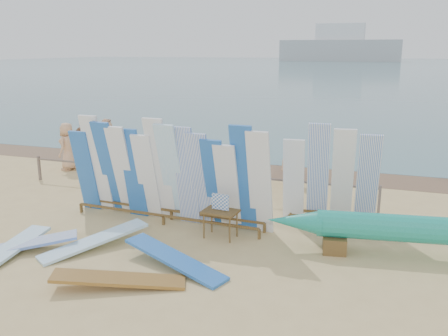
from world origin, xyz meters
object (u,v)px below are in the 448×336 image
(flat_board_b, at_px, (95,248))
(beachgoer_5, at_px, (241,157))
(side_surfboard_rack, at_px, (331,179))
(vendor_table, at_px, (220,223))
(flat_board_c, at_px, (120,286))
(flat_board_a, at_px, (6,257))
(beachgoer_4, at_px, (167,158))
(beachgoer_0, at_px, (68,146))
(beachgoer_11, at_px, (107,138))
(beach_chair_right, at_px, (211,182))
(beachgoer_extra_1, at_px, (84,138))
(beach_chair_left, at_px, (190,180))
(flat_board_d, at_px, (175,267))
(stroller, at_px, (234,180))
(outrigger_canoe, at_px, (422,231))
(beachgoer_6, at_px, (292,162))
(main_surfboard_rack, at_px, (166,176))
(beachgoer_3, at_px, (171,151))
(flat_board_e, at_px, (19,252))

(flat_board_b, bearing_deg, beachgoer_5, 110.31)
(side_surfboard_rack, height_order, vendor_table, side_surfboard_rack)
(flat_board_c, xyz_separation_m, flat_board_a, (-3.24, 0.38, 0.00))
(side_surfboard_rack, height_order, beachgoer_4, side_surfboard_rack)
(flat_board_a, relative_size, beachgoer_0, 1.42)
(beachgoer_5, bearing_deg, beachgoer_0, 34.38)
(beachgoer_11, bearing_deg, beach_chair_right, -160.63)
(beachgoer_extra_1, bearing_deg, beach_chair_left, 140.68)
(vendor_table, distance_m, flat_board_d, 2.04)
(flat_board_d, xyz_separation_m, beach_chair_right, (-1.34, 6.01, 0.25))
(stroller, height_order, beachgoer_extra_1, beachgoer_extra_1)
(side_surfboard_rack, xyz_separation_m, stroller, (-3.40, 2.06, -0.87))
(beachgoer_11, distance_m, beachgoer_5, 6.85)
(outrigger_canoe, relative_size, beachgoer_extra_1, 4.23)
(flat_board_d, height_order, beachgoer_6, beachgoer_6)
(main_surfboard_rack, relative_size, beachgoer_3, 3.78)
(beachgoer_6, xyz_separation_m, beachgoer_3, (-4.93, 0.44, -0.02))
(beachgoer_0, bearing_deg, beachgoer_3, 103.23)
(main_surfboard_rack, distance_m, flat_board_c, 3.99)
(vendor_table, height_order, beachgoer_4, beachgoer_4)
(flat_board_d, relative_size, beachgoer_6, 1.65)
(outrigger_canoe, bearing_deg, flat_board_c, -157.71)
(main_surfboard_rack, xyz_separation_m, flat_board_d, (1.37, -2.55, -1.33))
(flat_board_a, bearing_deg, vendor_table, 29.35)
(beachgoer_5, bearing_deg, beachgoer_4, 53.79)
(outrigger_canoe, height_order, beachgoer_extra_1, beachgoer_extra_1)
(side_surfboard_rack, relative_size, flat_board_b, 1.06)
(flat_board_c, relative_size, beachgoer_5, 1.59)
(side_surfboard_rack, relative_size, beach_chair_left, 3.11)
(main_surfboard_rack, distance_m, beachgoer_3, 5.90)
(beach_chair_left, xyz_separation_m, beachgoer_extra_1, (-6.35, 2.92, 0.58))
(stroller, bearing_deg, outrigger_canoe, -28.33)
(vendor_table, relative_size, flat_board_e, 0.43)
(flat_board_e, bearing_deg, beach_chair_left, 129.06)
(main_surfboard_rack, relative_size, beach_chair_left, 6.51)
(stroller, xyz_separation_m, beachgoer_0, (-7.24, 0.85, 0.52))
(side_surfboard_rack, distance_m, beachgoer_0, 11.03)
(flat_board_e, height_order, beachgoer_3, beachgoer_3)
(flat_board_e, xyz_separation_m, beachgoer_0, (-3.82, 7.16, 0.95))
(beachgoer_4, bearing_deg, beachgoer_3, 127.93)
(beachgoer_5, bearing_deg, beach_chair_right, 95.85)
(flat_board_d, bearing_deg, beachgoer_4, 46.25)
(main_surfboard_rack, xyz_separation_m, flat_board_a, (-2.58, -3.33, -1.33))
(beachgoer_3, bearing_deg, flat_board_e, -80.77)
(beach_chair_right, xyz_separation_m, beachgoer_3, (-2.40, 1.91, 0.55))
(flat_board_d, bearing_deg, stroller, 24.29)
(main_surfboard_rack, xyz_separation_m, beachgoer_6, (2.56, 4.93, -0.52))
(main_surfboard_rack, height_order, flat_board_a, main_surfboard_rack)
(flat_board_a, xyz_separation_m, beachgoer_6, (5.14, 8.26, 0.82))
(outrigger_canoe, height_order, beachgoer_4, beachgoer_4)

